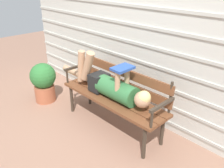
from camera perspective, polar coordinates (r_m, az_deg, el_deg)
ground_plane at (r=3.14m, az=-2.55°, el=-11.51°), size 12.00×12.00×0.00m
house_siding at (r=3.13m, az=6.91°, el=9.77°), size 5.08×0.08×2.10m
park_bench at (r=3.02m, az=0.90°, el=-2.10°), size 1.56×0.44×0.83m
reclining_person at (r=2.96m, az=-0.64°, el=-0.16°), size 1.74×0.26×0.54m
potted_plant at (r=3.85m, az=-16.33°, el=0.73°), size 0.40×0.40×0.63m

